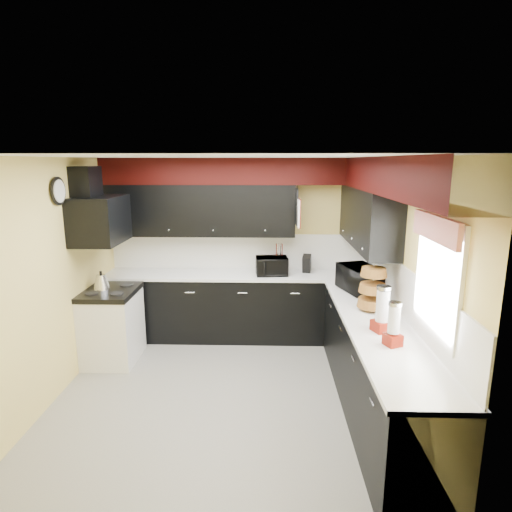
% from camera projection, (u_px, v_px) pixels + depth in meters
% --- Properties ---
extents(ground, '(3.60, 3.60, 0.00)m').
position_uv_depth(ground, '(227.00, 392.00, 4.65)').
color(ground, gray).
rests_on(ground, ground).
extents(wall_back, '(3.60, 0.06, 2.50)m').
position_uv_depth(wall_back, '(238.00, 247.00, 6.14)').
color(wall_back, '#E0C666').
rests_on(wall_back, ground).
extents(wall_right, '(0.06, 3.60, 2.50)m').
position_uv_depth(wall_right, '(402.00, 283.00, 4.33)').
color(wall_right, '#E0C666').
rests_on(wall_right, ground).
extents(wall_left, '(0.06, 3.60, 2.50)m').
position_uv_depth(wall_left, '(52.00, 280.00, 4.43)').
color(wall_left, '#E0C666').
rests_on(wall_left, ground).
extents(ceiling, '(3.60, 3.60, 0.06)m').
position_uv_depth(ceiling, '(223.00, 157.00, 4.11)').
color(ceiling, white).
rests_on(ceiling, wall_back).
extents(cab_back, '(3.60, 0.60, 0.90)m').
position_uv_depth(cab_back, '(237.00, 307.00, 6.02)').
color(cab_back, black).
rests_on(cab_back, ground).
extents(cab_right, '(0.60, 3.00, 0.90)m').
position_uv_depth(cab_right, '(375.00, 369.00, 4.22)').
color(cab_right, black).
rests_on(cab_right, ground).
extents(counter_back, '(3.62, 0.64, 0.04)m').
position_uv_depth(counter_back, '(236.00, 275.00, 5.92)').
color(counter_back, white).
rests_on(counter_back, cab_back).
extents(counter_right, '(0.64, 3.02, 0.04)m').
position_uv_depth(counter_right, '(378.00, 324.00, 4.12)').
color(counter_right, white).
rests_on(counter_right, cab_right).
extents(splash_back, '(3.60, 0.02, 0.50)m').
position_uv_depth(splash_back, '(238.00, 251.00, 6.14)').
color(splash_back, white).
rests_on(splash_back, counter_back).
extents(splash_right, '(0.02, 3.60, 0.50)m').
position_uv_depth(splash_right, '(401.00, 289.00, 4.35)').
color(splash_right, white).
rests_on(splash_right, counter_right).
extents(upper_back, '(2.60, 0.35, 0.70)m').
position_uv_depth(upper_back, '(200.00, 210.00, 5.86)').
color(upper_back, black).
rests_on(upper_back, wall_back).
extents(upper_right, '(0.35, 1.80, 0.70)m').
position_uv_depth(upper_right, '(368.00, 217.00, 5.10)').
color(upper_right, black).
rests_on(upper_right, wall_right).
extents(soffit_back, '(3.60, 0.36, 0.35)m').
position_uv_depth(soffit_back, '(236.00, 171.00, 5.73)').
color(soffit_back, black).
rests_on(soffit_back, wall_back).
extents(soffit_right, '(0.36, 3.24, 0.35)m').
position_uv_depth(soffit_right, '(397.00, 176.00, 3.93)').
color(soffit_right, black).
rests_on(soffit_right, wall_right).
extents(stove, '(0.60, 0.75, 0.86)m').
position_uv_depth(stove, '(113.00, 327.00, 5.33)').
color(stove, white).
rests_on(stove, ground).
extents(cooktop, '(0.62, 0.77, 0.06)m').
position_uv_depth(cooktop, '(110.00, 292.00, 5.23)').
color(cooktop, black).
rests_on(cooktop, stove).
extents(hood, '(0.50, 0.78, 0.55)m').
position_uv_depth(hood, '(100.00, 220.00, 5.04)').
color(hood, black).
rests_on(hood, wall_left).
extents(hood_duct, '(0.24, 0.40, 0.40)m').
position_uv_depth(hood_duct, '(86.00, 184.00, 4.95)').
color(hood_duct, black).
rests_on(hood_duct, wall_left).
extents(window, '(0.03, 0.86, 0.96)m').
position_uv_depth(window, '(438.00, 278.00, 3.39)').
color(window, white).
rests_on(window, wall_right).
extents(valance, '(0.04, 0.88, 0.20)m').
position_uv_depth(valance, '(435.00, 228.00, 3.31)').
color(valance, red).
rests_on(valance, wall_right).
extents(pan_top, '(0.03, 0.22, 0.40)m').
position_uv_depth(pan_top, '(297.00, 196.00, 5.71)').
color(pan_top, black).
rests_on(pan_top, upper_back).
extents(pan_mid, '(0.03, 0.28, 0.46)m').
position_uv_depth(pan_mid, '(297.00, 216.00, 5.64)').
color(pan_mid, black).
rests_on(pan_mid, upper_back).
extents(pan_low, '(0.03, 0.24, 0.42)m').
position_uv_depth(pan_low, '(296.00, 216.00, 5.90)').
color(pan_low, black).
rests_on(pan_low, upper_back).
extents(cut_board, '(0.03, 0.26, 0.35)m').
position_uv_depth(cut_board, '(299.00, 213.00, 5.51)').
color(cut_board, white).
rests_on(cut_board, upper_back).
extents(baskets, '(0.27, 0.27, 0.50)m').
position_uv_depth(baskets, '(373.00, 288.00, 4.41)').
color(baskets, brown).
rests_on(baskets, upper_right).
extents(clock, '(0.03, 0.30, 0.30)m').
position_uv_depth(clock, '(58.00, 191.00, 4.48)').
color(clock, black).
rests_on(clock, wall_left).
extents(deco_plate, '(0.03, 0.24, 0.24)m').
position_uv_depth(deco_plate, '(419.00, 185.00, 3.78)').
color(deco_plate, white).
rests_on(deco_plate, wall_right).
extents(toaster_oven, '(0.45, 0.39, 0.25)m').
position_uv_depth(toaster_oven, '(272.00, 266.00, 5.81)').
color(toaster_oven, black).
rests_on(toaster_oven, counter_back).
extents(microwave, '(0.52, 0.63, 0.30)m').
position_uv_depth(microwave, '(360.00, 279.00, 5.08)').
color(microwave, black).
rests_on(microwave, counter_right).
extents(utensil_crock, '(0.21, 0.21, 0.18)m').
position_uv_depth(utensil_crock, '(279.00, 266.00, 5.92)').
color(utensil_crock, silver).
rests_on(utensil_crock, counter_back).
extents(knife_block, '(0.14, 0.17, 0.24)m').
position_uv_depth(knife_block, '(307.00, 264.00, 5.93)').
color(knife_block, black).
rests_on(knife_block, counter_back).
extents(kettle, '(0.25, 0.25, 0.18)m').
position_uv_depth(kettle, '(101.00, 282.00, 5.24)').
color(kettle, '#BCBCC1').
rests_on(kettle, cooktop).
extents(dispenser_a, '(0.19, 0.19, 0.41)m').
position_uv_depth(dispenser_a, '(382.00, 310.00, 3.85)').
color(dispenser_a, maroon).
rests_on(dispenser_a, counter_right).
extents(dispenser_b, '(0.17, 0.17, 0.34)m').
position_uv_depth(dispenser_b, '(394.00, 326.00, 3.57)').
color(dispenser_b, '#6F0000').
rests_on(dispenser_b, counter_right).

